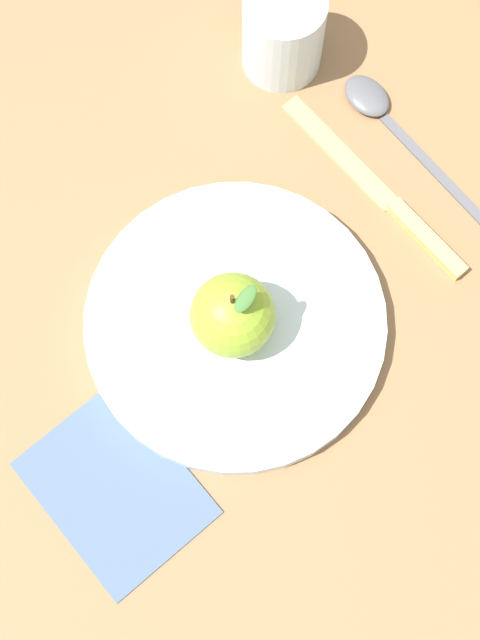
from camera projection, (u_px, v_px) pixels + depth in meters
The scene contains 7 objects.
ground_plane at pixel (266, 318), 0.76m from camera, with size 2.40×2.40×0.00m, color olive.
dinner_plate at pixel (240, 323), 0.74m from camera, with size 0.25×0.25×0.02m.
apple at pixel (238, 316), 0.70m from camera, with size 0.07×0.07×0.08m.
cup at pixel (290, 30), 0.79m from camera, with size 0.07×0.07×0.08m.
knife at pixel (394, 202), 0.79m from camera, with size 0.17×0.17×0.01m.
spoon at pixel (387, 114), 0.81m from camera, with size 0.14×0.15×0.01m.
linen_napkin at pixel (120, 488), 0.71m from camera, with size 0.11×0.14×0.00m, color slate.
Camera 1 is at (-0.00, -0.23, 0.72)m, focal length 49.98 mm.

